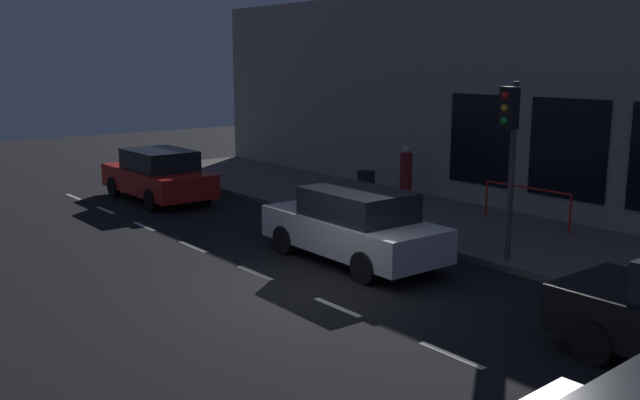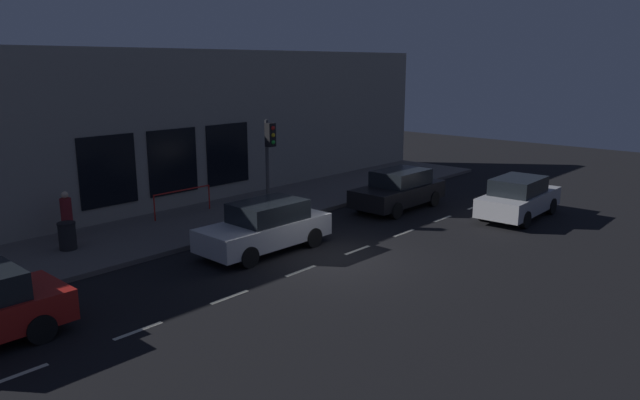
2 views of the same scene
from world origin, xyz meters
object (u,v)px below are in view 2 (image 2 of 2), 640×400
Objects in this scene: parked_car_2 at (265,227)px; pedestrian_0 at (67,217)px; traffic_light at (269,150)px; parked_car_3 at (399,190)px; parked_car_1 at (519,198)px; trash_bin at (67,236)px.

pedestrian_0 reaches higher than parked_car_2.
traffic_light reaches higher than parked_car_3.
parked_car_2 is at bearing 126.11° from pedestrian_0.
pedestrian_0 reaches higher than parked_car_1.
parked_car_3 is at bearing 155.61° from pedestrian_0.
pedestrian_0 is at bearing 61.75° from traffic_light.
pedestrian_0 is at bearing 64.16° from parked_car_3.
parked_car_2 is 7.41m from parked_car_3.
trash_bin is at bearing 69.90° from parked_car_3.
parked_car_2 is at bearing -134.82° from trash_bin.
parked_car_1 is at bearing -132.14° from traffic_light.
pedestrian_0 is at bearing -128.26° from parked_car_1.
parked_car_3 is (-2.11, -5.15, -1.98)m from traffic_light.
parked_car_1 reaches higher than trash_bin.
traffic_light is at bearing -107.89° from trash_bin.
trash_bin is at bearing -123.86° from parked_car_1.
parked_car_2 is 6.64m from pedestrian_0.
parked_car_1 is at bearing -121.91° from trash_bin.
pedestrian_0 reaches higher than parked_car_3.
trash_bin is at bearing 46.20° from parked_car_2.
pedestrian_0 is at bearing 35.94° from parked_car_2.
traffic_light reaches higher than parked_car_1.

